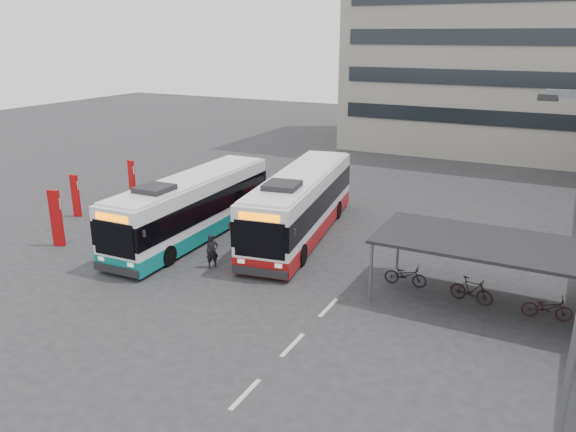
% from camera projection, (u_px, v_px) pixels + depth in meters
% --- Properties ---
extents(ground, '(120.00, 120.00, 0.00)m').
position_uv_depth(ground, '(270.00, 294.00, 22.19)').
color(ground, '#28282B').
rests_on(ground, ground).
extents(bike_shelter, '(10.00, 4.00, 2.54)m').
position_uv_depth(bike_shelter, '(511.00, 268.00, 20.54)').
color(bike_shelter, '#595B60').
rests_on(bike_shelter, ground).
extents(office_block, '(30.00, 15.00, 25.00)m').
position_uv_depth(office_block, '(544.00, 0.00, 46.15)').
color(office_block, gray).
rests_on(office_block, ground).
extents(road_markings, '(0.15, 7.60, 0.01)m').
position_uv_depth(road_markings, '(292.00, 345.00, 18.57)').
color(road_markings, beige).
rests_on(road_markings, ground).
extents(bus_main, '(4.46, 12.05, 3.49)m').
position_uv_depth(bus_main, '(300.00, 205.00, 28.24)').
color(bus_main, white).
rests_on(bus_main, ground).
extents(bus_teal, '(2.82, 11.38, 3.34)m').
position_uv_depth(bus_teal, '(192.00, 207.00, 28.02)').
color(bus_teal, white).
rests_on(bus_teal, ground).
extents(pedestrian, '(0.63, 0.66, 1.52)m').
position_uv_depth(pedestrian, '(212.00, 251.00, 24.53)').
color(pedestrian, black).
rests_on(pedestrian, ground).
extents(sign_totem_south, '(0.60, 0.32, 2.79)m').
position_uv_depth(sign_totem_south, '(56.00, 217.00, 26.88)').
color(sign_totem_south, '#A90A0B').
rests_on(sign_totem_south, ground).
extents(sign_totem_mid, '(0.52, 0.17, 2.40)m').
position_uv_depth(sign_totem_mid, '(75.00, 195.00, 31.32)').
color(sign_totem_mid, '#A90A0B').
rests_on(sign_totem_mid, ground).
extents(sign_totem_north, '(0.53, 0.27, 2.47)m').
position_uv_depth(sign_totem_north, '(132.00, 179.00, 34.61)').
color(sign_totem_north, '#A90A0B').
rests_on(sign_totem_north, ground).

